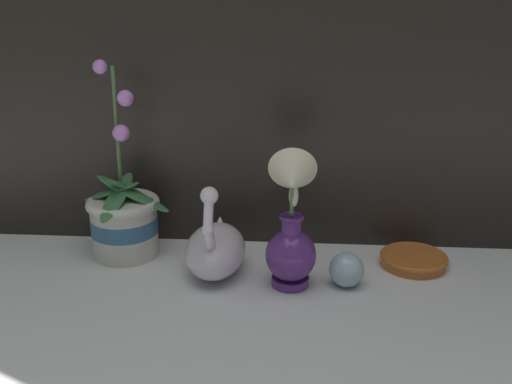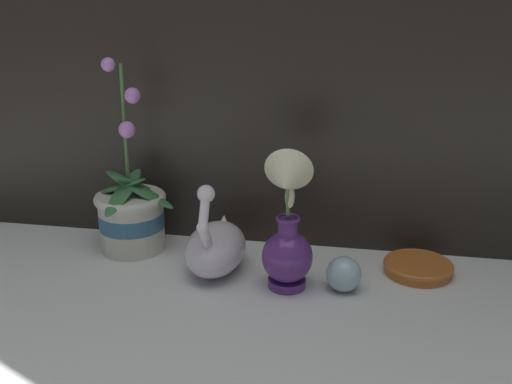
{
  "view_description": "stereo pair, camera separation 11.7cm",
  "coord_description": "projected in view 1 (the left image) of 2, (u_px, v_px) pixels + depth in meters",
  "views": [
    {
      "loc": [
        0.05,
        -0.96,
        0.56
      ],
      "look_at": [
        -0.02,
        0.14,
        0.17
      ],
      "focal_mm": 42.0,
      "sensor_mm": 36.0,
      "label": 1
    },
    {
      "loc": [
        0.17,
        -0.94,
        0.56
      ],
      "look_at": [
        -0.02,
        0.14,
        0.17
      ],
      "focal_mm": 42.0,
      "sensor_mm": 36.0,
      "label": 2
    }
  ],
  "objects": [
    {
      "name": "ground_plane",
      "position": [
        264.0,
        305.0,
        1.09
      ],
      "size": [
        2.8,
        2.8,
        0.0
      ],
      "primitive_type": "plane",
      "color": "silver"
    },
    {
      "name": "orchid_potted_plant",
      "position": [
        124.0,
        218.0,
        1.27
      ],
      "size": [
        0.2,
        0.2,
        0.42
      ],
      "color": "beige",
      "rests_on": "ground_plane"
    },
    {
      "name": "swan_figurine",
      "position": [
        216.0,
        247.0,
        1.2
      ],
      "size": [
        0.12,
        0.21,
        0.2
      ],
      "color": "white",
      "rests_on": "ground_plane"
    },
    {
      "name": "blue_vase",
      "position": [
        291.0,
        234.0,
        1.12
      ],
      "size": [
        0.1,
        0.12,
        0.28
      ],
      "color": "#602D7F",
      "rests_on": "ground_plane"
    },
    {
      "name": "glass_sphere",
      "position": [
        346.0,
        270.0,
        1.15
      ],
      "size": [
        0.07,
        0.07,
        0.07
      ],
      "color": "silver",
      "rests_on": "ground_plane"
    },
    {
      "name": "amber_dish",
      "position": [
        414.0,
        259.0,
        1.24
      ],
      "size": [
        0.14,
        0.14,
        0.02
      ],
      "color": "#C66628",
      "rests_on": "ground_plane"
    }
  ]
}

